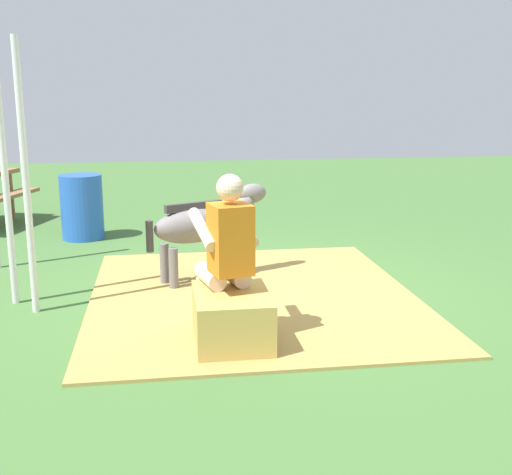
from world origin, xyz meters
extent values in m
plane|color=#426B33|center=(0.00, 0.00, 0.00)|extent=(24.00, 24.00, 0.00)
cube|color=#AD8C47|center=(-0.02, 0.10, 0.01)|extent=(3.33, 2.96, 0.02)
cube|color=tan|center=(-1.11, 0.41, 0.20)|extent=(0.75, 0.56, 0.40)
cylinder|color=beige|center=(-0.89, 0.55, 0.47)|extent=(0.42, 0.23, 0.14)
cylinder|color=beige|center=(-0.69, 0.60, 0.20)|extent=(0.11, 0.11, 0.40)
cube|color=black|center=(-0.69, 0.60, 0.03)|extent=(0.24, 0.15, 0.06)
cylinder|color=beige|center=(-0.84, 0.36, 0.47)|extent=(0.42, 0.23, 0.14)
cylinder|color=beige|center=(-0.65, 0.40, 0.20)|extent=(0.11, 0.11, 0.40)
cube|color=black|center=(-0.65, 0.40, 0.03)|extent=(0.24, 0.15, 0.06)
cube|color=orange|center=(-1.06, 0.41, 0.80)|extent=(0.36, 0.34, 0.52)
cylinder|color=beige|center=(-0.92, 0.61, 0.85)|extent=(0.51, 0.20, 0.26)
cylinder|color=beige|center=(-0.85, 0.30, 0.85)|extent=(0.51, 0.20, 0.26)
sphere|color=beige|center=(-1.06, 0.41, 1.18)|extent=(0.20, 0.20, 0.20)
ellipsoid|color=slate|center=(0.52, 0.60, 0.58)|extent=(0.64, 0.90, 0.34)
cylinder|color=slate|center=(0.72, 0.39, 0.21)|extent=(0.09, 0.09, 0.41)
cylinder|color=slate|center=(0.54, 0.30, 0.21)|extent=(0.09, 0.09, 0.41)
cylinder|color=slate|center=(0.49, 0.90, 0.21)|extent=(0.09, 0.09, 0.41)
cylinder|color=slate|center=(0.31, 0.81, 0.21)|extent=(0.09, 0.09, 0.41)
cylinder|color=slate|center=(0.72, 0.15, 0.68)|extent=(0.32, 0.41, 0.33)
ellipsoid|color=slate|center=(0.80, -0.02, 0.84)|extent=(0.28, 0.36, 0.20)
cube|color=#3A3838|center=(0.52, 0.60, 0.77)|extent=(0.30, 0.57, 0.08)
cylinder|color=#3A3838|center=(0.32, 1.03, 0.53)|extent=(0.07, 0.07, 0.30)
cylinder|color=blue|center=(2.71, 1.92, 0.41)|extent=(0.54, 0.54, 0.83)
cylinder|color=silver|center=(-0.14, 2.01, 1.15)|extent=(0.06, 0.06, 2.30)
cylinder|color=silver|center=(0.13, 2.24, 1.15)|extent=(0.06, 0.06, 2.30)
cube|color=olive|center=(3.53, 3.06, 0.44)|extent=(1.50, 0.70, 0.05)
cube|color=olive|center=(4.13, 3.12, 0.34)|extent=(0.08, 0.08, 0.69)
camera|label=1|loc=(-5.62, 0.90, 1.86)|focal=44.81mm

